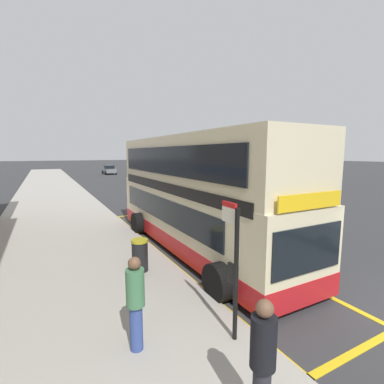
% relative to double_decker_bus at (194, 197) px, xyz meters
% --- Properties ---
extents(ground_plane, '(260.00, 260.00, 0.00)m').
position_rel_double_decker_bus_xyz_m(ground_plane, '(2.46, 25.30, -2.06)').
color(ground_plane, '#333335').
extents(pavement_near, '(6.00, 76.00, 0.14)m').
position_rel_double_decker_bus_xyz_m(pavement_near, '(-4.54, 25.30, -1.99)').
color(pavement_near, '#A39E93').
rests_on(pavement_near, ground).
extents(double_decker_bus, '(3.24, 10.78, 4.40)m').
position_rel_double_decker_bus_xyz_m(double_decker_bus, '(0.00, 0.00, 0.00)').
color(double_decker_bus, beige).
rests_on(double_decker_bus, ground).
extents(bus_bay_markings, '(2.92, 13.81, 0.01)m').
position_rel_double_decker_bus_xyz_m(bus_bay_markings, '(-0.08, 0.15, -2.06)').
color(bus_bay_markings, gold).
rests_on(bus_bay_markings, ground).
extents(bus_stop_sign, '(0.09, 0.51, 2.69)m').
position_rel_double_decker_bus_xyz_m(bus_stop_sign, '(-2.06, -5.34, -0.34)').
color(bus_stop_sign, black).
rests_on(bus_stop_sign, pavement_near).
extents(parked_car_grey_behind, '(2.09, 4.20, 1.62)m').
position_rel_double_decker_bus_xyz_m(parked_car_grey_behind, '(5.48, 42.54, -1.26)').
color(parked_car_grey_behind, slate).
rests_on(parked_car_grey_behind, ground).
extents(parked_car_teal_kerbside, '(2.09, 4.20, 1.62)m').
position_rel_double_decker_bus_xyz_m(parked_car_teal_kerbside, '(7.19, 26.73, -1.26)').
color(parked_car_teal_kerbside, '#196066').
rests_on(parked_car_teal_kerbside, ground).
extents(parked_car_teal_ahead, '(2.09, 4.20, 1.62)m').
position_rel_double_decker_bus_xyz_m(parked_car_teal_ahead, '(7.52, 18.66, -1.26)').
color(parked_car_teal_ahead, '#196066').
rests_on(parked_car_teal_ahead, ground).
extents(pedestrian_waiting_near_sign, '(0.34, 0.34, 1.80)m').
position_rel_double_decker_bus_xyz_m(pedestrian_waiting_near_sign, '(-2.82, -7.01, -0.94)').
color(pedestrian_waiting_near_sign, '#26262D').
rests_on(pedestrian_waiting_near_sign, pavement_near).
extents(pedestrian_further_back, '(0.34, 0.34, 1.79)m').
position_rel_double_decker_bus_xyz_m(pedestrian_further_back, '(-3.84, -4.79, -0.94)').
color(pedestrian_further_back, '#33478C').
rests_on(pedestrian_further_back, pavement_near).
extents(litter_bin, '(0.52, 0.52, 1.01)m').
position_rel_double_decker_bus_xyz_m(litter_bin, '(-2.71, -1.44, -1.42)').
color(litter_bin, black).
rests_on(litter_bin, pavement_near).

